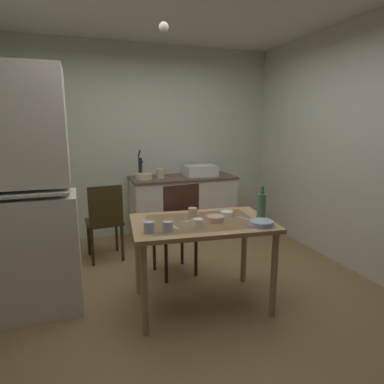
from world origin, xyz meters
TOP-DOWN VIEW (x-y plane):
  - ground_plane at (0.00, 0.00)m, footprint 4.89×4.89m
  - wall_back at (0.00, 1.99)m, footprint 3.83×0.10m
  - wall_right at (1.91, 0.00)m, footprint 0.10×3.99m
  - hutch_cabinet at (-1.40, 0.16)m, footprint 0.88×0.49m
  - counter_cabinet at (0.44, 1.62)m, footprint 1.46×0.64m
  - sink_basin at (0.70, 1.62)m, footprint 0.44×0.34m
  - hand_pump at (-0.15, 1.67)m, footprint 0.05×0.27m
  - mixing_bowl_counter at (-0.12, 1.57)m, footprint 0.22×0.22m
  - stoneware_crock at (0.11, 1.61)m, footprint 0.11×0.11m
  - dining_table at (0.04, -0.21)m, footprint 1.25×0.87m
  - chair_far_side at (-0.00, 0.40)m, footprint 0.45×0.45m
  - chair_by_counter at (-0.69, 1.07)m, footprint 0.43×0.43m
  - serving_bowl_wide at (0.15, -0.25)m, footprint 0.15×0.15m
  - soup_bowl_small at (0.46, -0.48)m, footprint 0.20×0.20m
  - sauce_dish at (0.31, -0.13)m, footprint 0.11×0.11m
  - mug_dark at (0.01, -0.06)m, footprint 0.08×0.08m
  - teacup_mint at (-0.04, -0.33)m, footprint 0.08×0.08m
  - mug_tall at (-0.45, -0.36)m, footprint 0.08×0.08m
  - teacup_cream at (-0.30, -0.38)m, footprint 0.08×0.08m
  - glass_bottle at (0.55, -0.32)m, footprint 0.08×0.08m
  - table_knife at (-0.22, -0.26)m, footprint 0.04×0.20m
  - teaspoon_near_bowl at (0.42, -0.26)m, footprint 0.07×0.15m
  - teaspoon_by_cup at (-0.06, -0.17)m, footprint 0.13×0.08m
  - pendant_bulb at (-0.19, 0.11)m, footprint 0.08×0.08m

SIDE VIEW (x-z plane):
  - ground_plane at x=0.00m, z-range 0.00..0.00m
  - counter_cabinet at x=0.44m, z-range 0.00..0.87m
  - chair_by_counter at x=-0.69m, z-range 0.03..0.95m
  - chair_far_side at x=0.00m, z-range 0.02..1.03m
  - dining_table at x=0.04m, z-range 0.29..1.06m
  - table_knife at x=-0.22m, z-range 0.78..0.78m
  - teaspoon_near_bowl at x=0.42m, z-range 0.78..0.78m
  - teaspoon_by_cup at x=-0.06m, z-range 0.78..0.78m
  - soup_bowl_small at x=0.46m, z-range 0.78..0.82m
  - sauce_dish at x=0.31m, z-range 0.78..0.82m
  - serving_bowl_wide at x=0.15m, z-range 0.78..0.82m
  - teacup_mint at x=-0.04m, z-range 0.78..0.84m
  - teacup_cream at x=-0.30m, z-range 0.78..0.86m
  - mug_dark at x=0.01m, z-range 0.78..0.86m
  - mug_tall at x=-0.45m, z-range 0.78..0.86m
  - glass_bottle at x=0.55m, z-range 0.75..1.05m
  - mixing_bowl_counter at x=-0.12m, z-range 0.87..0.94m
  - stoneware_crock at x=0.11m, z-range 0.87..1.00m
  - sink_basin at x=0.70m, z-range 0.87..1.02m
  - hutch_cabinet at x=-1.40m, z-range -0.07..1.98m
  - hand_pump at x=-0.15m, z-range 0.84..1.23m
  - wall_back at x=0.00m, z-range 0.00..2.67m
  - wall_right at x=1.91m, z-range 0.00..2.67m
  - pendant_bulb at x=-0.19m, z-range 2.34..2.42m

